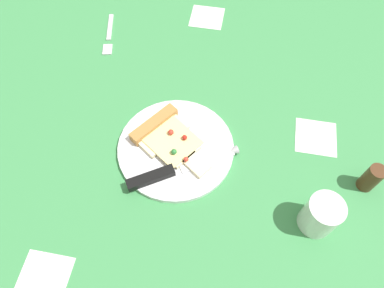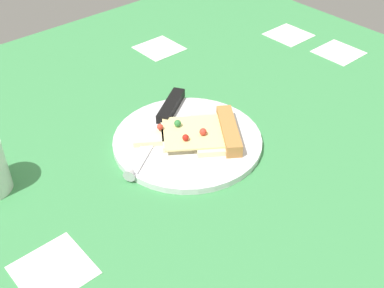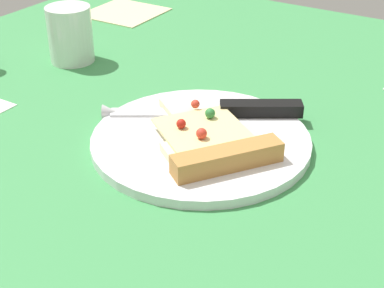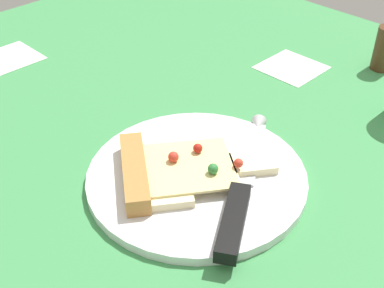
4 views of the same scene
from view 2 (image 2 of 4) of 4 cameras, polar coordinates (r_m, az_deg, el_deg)
ground_plane at (r=83.99cm, az=2.62°, el=-0.75°), size 118.35×118.35×3.00cm
plate at (r=82.66cm, az=-0.53°, el=0.38°), size 25.16×25.16×1.11cm
pizza_slice at (r=82.06cm, az=1.26°, el=1.23°), size 16.46×18.69×2.52cm
knife at (r=85.31cm, az=-3.70°, el=2.62°), size 14.51×21.46×2.45cm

